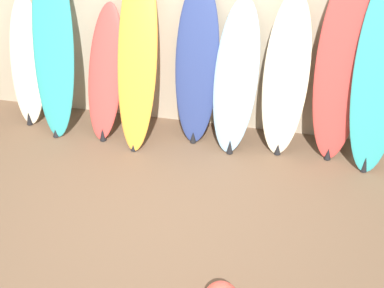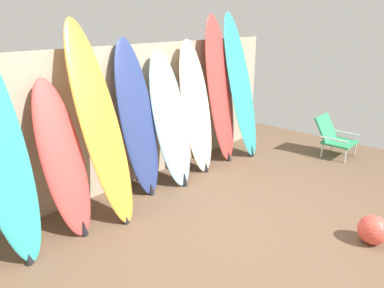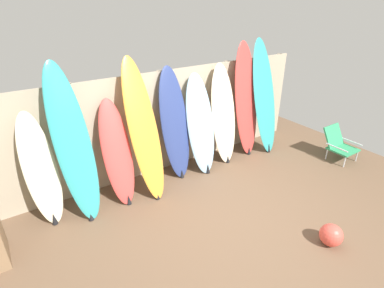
# 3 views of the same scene
# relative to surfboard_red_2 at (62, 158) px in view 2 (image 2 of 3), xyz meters

# --- Properties ---
(ground) EXTENTS (7.68, 7.68, 0.00)m
(ground) POSITION_rel_surfboard_red_2_xyz_m (1.02, -1.59, -0.77)
(ground) COLOR brown
(fence_back) EXTENTS (6.08, 0.11, 1.80)m
(fence_back) POSITION_rel_surfboard_red_2_xyz_m (1.02, 0.42, 0.13)
(fence_back) COLOR tan
(fence_back) RESTS_ON ground
(surfboard_red_2) EXTENTS (0.49, 0.70, 1.56)m
(surfboard_red_2) POSITION_rel_surfboard_red_2_xyz_m (0.00, 0.00, 0.00)
(surfboard_red_2) COLOR #D13D38
(surfboard_red_2) RESTS_ON ground
(surfboard_orange_3) EXTENTS (0.49, 0.83, 2.13)m
(surfboard_orange_3) POSITION_rel_surfboard_red_2_xyz_m (0.43, -0.06, 0.29)
(surfboard_orange_3) COLOR orange
(surfboard_orange_3) RESTS_ON ground
(surfboard_navy_4) EXTENTS (0.51, 0.49, 1.91)m
(surfboard_navy_4) POSITION_rel_surfboard_red_2_xyz_m (1.08, 0.11, 0.17)
(surfboard_navy_4) COLOR navy
(surfboard_navy_4) RESTS_ON ground
(surfboard_skyblue_5) EXTENTS (0.57, 0.65, 1.74)m
(surfboard_skyblue_5) POSITION_rel_surfboard_red_2_xyz_m (1.55, 0.02, 0.09)
(surfboard_skyblue_5) COLOR #8CB7D6
(surfboard_skyblue_5) RESTS_ON ground
(surfboard_cream_6) EXTENTS (0.54, 0.49, 1.84)m
(surfboard_cream_6) POSITION_rel_surfboard_red_2_xyz_m (2.11, 0.06, 0.14)
(surfboard_cream_6) COLOR beige
(surfboard_cream_6) RESTS_ON ground
(surfboard_red_7) EXTENTS (0.56, 0.49, 2.18)m
(surfboard_red_7) POSITION_rel_surfboard_red_2_xyz_m (2.68, 0.10, 0.31)
(surfboard_red_7) COLOR #D13D38
(surfboard_red_7) RESTS_ON ground
(surfboard_teal_8) EXTENTS (0.58, 0.65, 2.21)m
(surfboard_teal_8) POSITION_rel_surfboard_red_2_xyz_m (3.08, -0.00, 0.32)
(surfboard_teal_8) COLOR teal
(surfboard_teal_8) RESTS_ON ground
(beach_chair) EXTENTS (0.50, 0.58, 0.63)m
(beach_chair) POSITION_rel_surfboard_red_2_xyz_m (4.01, -1.18, -0.45)
(beach_chair) COLOR silver
(beach_chair) RESTS_ON ground
(beach_ball) EXTENTS (0.29, 0.29, 0.29)m
(beach_ball) POSITION_rel_surfboard_red_2_xyz_m (1.83, -2.50, -0.63)
(beach_ball) COLOR #E54C3F
(beach_ball) RESTS_ON ground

